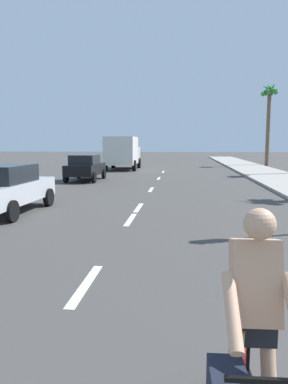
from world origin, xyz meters
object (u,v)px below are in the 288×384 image
(parked_car_black, at_px, (86,167))
(cyclist, at_px, (249,349))
(delivery_truck, at_px, (123,152))
(parked_car_silver, at_px, (6,187))
(palm_tree_distant, at_px, (269,103))

(parked_car_black, bearing_deg, cyclist, -71.89)
(cyclist, distance_m, parked_car_black, 20.39)
(parked_car_black, height_order, delivery_truck, delivery_truck)
(cyclist, relative_size, parked_car_black, 0.46)
(parked_car_silver, height_order, parked_car_black, same)
(cyclist, xyz_separation_m, parked_car_black, (-6.33, 19.38, 0.01))
(palm_tree_distant, bearing_deg, parked_car_black, -131.21)
(cyclist, height_order, parked_car_silver, cyclist)
(parked_car_black, bearing_deg, palm_tree_distant, 48.82)
(parked_car_black, xyz_separation_m, delivery_truck, (0.68, 9.86, 0.67))
(cyclist, relative_size, parked_car_silver, 0.44)
(cyclist, bearing_deg, parked_car_silver, -56.88)
(parked_car_silver, distance_m, delivery_truck, 20.41)
(cyclist, distance_m, palm_tree_distant, 36.88)
(parked_car_silver, bearing_deg, cyclist, -54.04)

